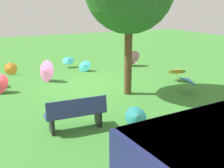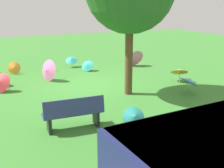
{
  "view_description": "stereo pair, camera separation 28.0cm",
  "coord_description": "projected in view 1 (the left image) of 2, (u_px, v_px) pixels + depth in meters",
  "views": [
    {
      "loc": [
        4.28,
        10.05,
        3.22
      ],
      "look_at": [
        0.1,
        1.98,
        0.6
      ],
      "focal_mm": 44.59,
      "sensor_mm": 36.0,
      "label": 1
    },
    {
      "loc": [
        4.03,
        10.18,
        3.22
      ],
      "look_at": [
        0.1,
        1.98,
        0.6
      ],
      "focal_mm": 44.59,
      "sensor_mm": 36.0,
      "label": 2
    }
  ],
  "objects": [
    {
      "name": "parasol_teal_2",
      "position": [
        137.0,
        116.0,
        7.56
      ],
      "size": [
        0.68,
        0.58,
        0.56
      ],
      "color": "tan",
      "rests_on": "ground"
    },
    {
      "name": "parasol_orange_3",
      "position": [
        177.0,
        70.0,
        11.94
      ],
      "size": [
        0.99,
        0.98,
        0.7
      ],
      "color": "tan",
      "rests_on": "ground"
    },
    {
      "name": "parasol_orange_1",
      "position": [
        10.0,
        69.0,
        13.03
      ],
      "size": [
        0.64,
        0.56,
        0.6
      ],
      "color": "tan",
      "rests_on": "ground"
    },
    {
      "name": "parasol_pink_0",
      "position": [
        131.0,
        57.0,
        14.97
      ],
      "size": [
        0.94,
        0.88,
        0.9
      ],
      "color": "tan",
      "rests_on": "ground"
    },
    {
      "name": "park_bench",
      "position": [
        76.0,
        113.0,
        7.27
      ],
      "size": [
        1.63,
        0.59,
        0.9
      ],
      "color": "navy",
      "rests_on": "ground"
    },
    {
      "name": "parasol_teal_1",
      "position": [
        68.0,
        60.0,
        14.53
      ],
      "size": [
        0.79,
        0.78,
        0.63
      ],
      "color": "tan",
      "rests_on": "ground"
    },
    {
      "name": "parasol_teal_0",
      "position": [
        84.0,
        66.0,
        13.75
      ],
      "size": [
        0.77,
        0.79,
        0.56
      ],
      "color": "tan",
      "rests_on": "ground"
    },
    {
      "name": "ground",
      "position": [
        92.0,
        86.0,
        11.36
      ],
      "size": [
        40.0,
        40.0,
        0.0
      ],
      "primitive_type": "plane",
      "color": "#387A2D"
    },
    {
      "name": "parasol_blue_4",
      "position": [
        188.0,
        80.0,
        10.4
      ],
      "size": [
        0.7,
        0.72,
        0.72
      ],
      "color": "tan",
      "rests_on": "ground"
    },
    {
      "name": "parasol_pink_2",
      "position": [
        45.0,
        71.0,
        11.88
      ],
      "size": [
        0.92,
        0.99,
        0.95
      ],
      "color": "tan",
      "rests_on": "ground"
    }
  ]
}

